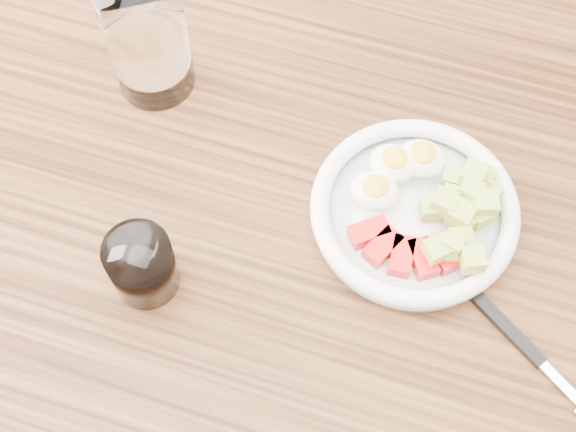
% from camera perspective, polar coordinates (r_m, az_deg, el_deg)
% --- Properties ---
extents(ground, '(4.00, 4.00, 0.00)m').
position_cam_1_polar(ground, '(1.49, 0.26, -14.05)').
color(ground, brown).
rests_on(ground, ground).
extents(dining_table, '(1.50, 0.90, 0.77)m').
position_cam_1_polar(dining_table, '(0.84, 0.44, -4.66)').
color(dining_table, brown).
rests_on(dining_table, ground).
extents(bowl, '(0.20, 0.20, 0.05)m').
position_cam_1_polar(bowl, '(0.75, 9.15, 0.49)').
color(bowl, white).
rests_on(bowl, dining_table).
extents(fork, '(0.15, 0.10, 0.01)m').
position_cam_1_polar(fork, '(0.74, 16.65, -9.04)').
color(fork, black).
rests_on(fork, dining_table).
extents(water_glass, '(0.08, 0.08, 0.14)m').
position_cam_1_polar(water_glass, '(0.80, -10.03, 12.51)').
color(water_glass, white).
rests_on(water_glass, dining_table).
extents(coffee_glass, '(0.06, 0.06, 0.07)m').
position_cam_1_polar(coffee_glass, '(0.72, -10.33, -3.50)').
color(coffee_glass, white).
rests_on(coffee_glass, dining_table).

